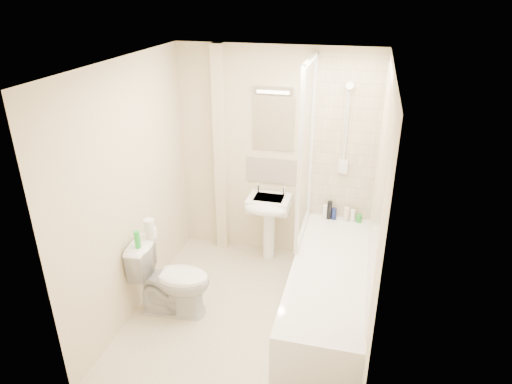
# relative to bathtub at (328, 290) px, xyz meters

# --- Properties ---
(floor) EXTENTS (2.50, 2.50, 0.00)m
(floor) POSITION_rel_bathtub_xyz_m (-0.75, -0.20, -0.29)
(floor) COLOR beige
(floor) RESTS_ON ground
(wall_back) EXTENTS (2.20, 0.02, 2.40)m
(wall_back) POSITION_rel_bathtub_xyz_m (-0.75, 1.05, 0.91)
(wall_back) COLOR beige
(wall_back) RESTS_ON ground
(wall_left) EXTENTS (0.02, 2.50, 2.40)m
(wall_left) POSITION_rel_bathtub_xyz_m (-1.85, -0.20, 0.91)
(wall_left) COLOR beige
(wall_left) RESTS_ON ground
(wall_right) EXTENTS (0.02, 2.50, 2.40)m
(wall_right) POSITION_rel_bathtub_xyz_m (0.35, -0.20, 0.91)
(wall_right) COLOR beige
(wall_right) RESTS_ON ground
(ceiling) EXTENTS (2.20, 2.50, 0.02)m
(ceiling) POSITION_rel_bathtub_xyz_m (-0.75, -0.20, 2.11)
(ceiling) COLOR white
(ceiling) RESTS_ON wall_back
(tile_back) EXTENTS (0.70, 0.01, 1.75)m
(tile_back) POSITION_rel_bathtub_xyz_m (0.00, 1.04, 1.14)
(tile_back) COLOR beige
(tile_back) RESTS_ON wall_back
(tile_right) EXTENTS (0.01, 2.10, 1.75)m
(tile_right) POSITION_rel_bathtub_xyz_m (0.34, 0.00, 1.14)
(tile_right) COLOR beige
(tile_right) RESTS_ON wall_right
(pipe_boxing) EXTENTS (0.12, 0.12, 2.40)m
(pipe_boxing) POSITION_rel_bathtub_xyz_m (-1.37, 0.99, 0.91)
(pipe_boxing) COLOR beige
(pipe_boxing) RESTS_ON ground
(splashback) EXTENTS (0.60, 0.02, 0.30)m
(splashback) POSITION_rel_bathtub_xyz_m (-0.77, 1.04, 0.74)
(splashback) COLOR beige
(splashback) RESTS_ON wall_back
(mirror) EXTENTS (0.46, 0.01, 0.60)m
(mirror) POSITION_rel_bathtub_xyz_m (-0.77, 1.04, 1.29)
(mirror) COLOR white
(mirror) RESTS_ON wall_back
(strip_light) EXTENTS (0.42, 0.07, 0.07)m
(strip_light) POSITION_rel_bathtub_xyz_m (-0.77, 1.02, 1.66)
(strip_light) COLOR silver
(strip_light) RESTS_ON wall_back
(bathtub) EXTENTS (0.70, 2.10, 0.55)m
(bathtub) POSITION_rel_bathtub_xyz_m (0.00, 0.00, 0.00)
(bathtub) COLOR white
(bathtub) RESTS_ON ground
(shower_screen) EXTENTS (0.04, 0.92, 1.80)m
(shower_screen) POSITION_rel_bathtub_xyz_m (-0.35, 0.60, 1.16)
(shower_screen) COLOR white
(shower_screen) RESTS_ON bathtub
(shower_fixture) EXTENTS (0.10, 0.16, 0.99)m
(shower_fixture) POSITION_rel_bathtub_xyz_m (-0.00, 0.99, 1.26)
(shower_fixture) COLOR white
(shower_fixture) RESTS_ON wall_back
(pedestal_sink) EXTENTS (0.47, 0.45, 0.90)m
(pedestal_sink) POSITION_rel_bathtub_xyz_m (-0.77, 0.81, 0.34)
(pedestal_sink) COLOR white
(pedestal_sink) RESTS_ON ground
(bottle_white_a) EXTENTS (0.05, 0.05, 0.16)m
(bottle_white_a) POSITION_rel_bathtub_xyz_m (-0.15, 0.96, 0.34)
(bottle_white_a) COLOR white
(bottle_white_a) RESTS_ON bathtub
(bottle_black_b) EXTENTS (0.06, 0.06, 0.21)m
(bottle_black_b) POSITION_rel_bathtub_xyz_m (-0.11, 0.96, 0.37)
(bottle_black_b) COLOR black
(bottle_black_b) RESTS_ON bathtub
(bottle_blue) EXTENTS (0.06, 0.06, 0.13)m
(bottle_blue) POSITION_rel_bathtub_xyz_m (-0.05, 0.96, 0.33)
(bottle_blue) COLOR navy
(bottle_blue) RESTS_ON bathtub
(bottle_cream) EXTENTS (0.07, 0.07, 0.16)m
(bottle_cream) POSITION_rel_bathtub_xyz_m (0.08, 0.96, 0.34)
(bottle_cream) COLOR #F7DDBF
(bottle_cream) RESTS_ON bathtub
(bottle_white_b) EXTENTS (0.05, 0.05, 0.14)m
(bottle_white_b) POSITION_rel_bathtub_xyz_m (0.15, 0.96, 0.33)
(bottle_white_b) COLOR white
(bottle_white_b) RESTS_ON bathtub
(bottle_green) EXTENTS (0.06, 0.06, 0.09)m
(bottle_green) POSITION_rel_bathtub_xyz_m (0.22, 0.96, 0.31)
(bottle_green) COLOR green
(bottle_green) RESTS_ON bathtub
(toilet) EXTENTS (0.53, 0.80, 0.75)m
(toilet) POSITION_rel_bathtub_xyz_m (-1.47, -0.30, 0.09)
(toilet) COLOR white
(toilet) RESTS_ON ground
(toilet_roll_lower) EXTENTS (0.11, 0.11, 0.09)m
(toilet_roll_lower) POSITION_rel_bathtub_xyz_m (-1.69, -0.20, 0.51)
(toilet_roll_lower) COLOR white
(toilet_roll_lower) RESTS_ON toilet
(toilet_roll_upper) EXTENTS (0.10, 0.10, 0.11)m
(toilet_roll_upper) POSITION_rel_bathtub_xyz_m (-1.68, -0.24, 0.61)
(toilet_roll_upper) COLOR white
(toilet_roll_upper) RESTS_ON toilet_roll_lower
(green_bottle) EXTENTS (0.05, 0.05, 0.17)m
(green_bottle) POSITION_rel_bathtub_xyz_m (-1.72, -0.41, 0.55)
(green_bottle) COLOR green
(green_bottle) RESTS_ON toilet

